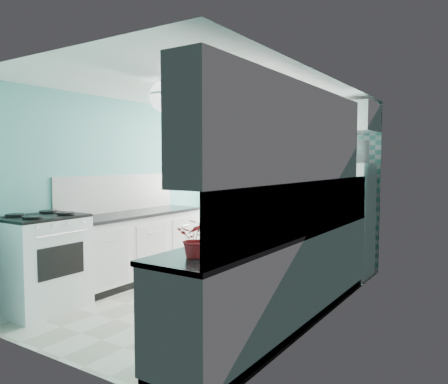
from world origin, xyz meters
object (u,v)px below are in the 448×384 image
Objects in this scene: ceiling_light at (166,96)px; fridge at (345,219)px; stove at (42,261)px; potted_plant at (196,238)px; microwave at (346,152)px; sink at (322,220)px; fruit_bowl at (208,250)px.

ceiling_light reaches higher than fridge.
stove is 2.49m from potted_plant.
potted_plant is 3.74m from microwave.
ceiling_light reaches higher than microwave.
fridge reaches higher than potted_plant.
ceiling_light reaches higher than stove.
fridge is (1.11, 2.60, -1.52)m from ceiling_light.
fridge is at bearing 94.20° from sink.
potted_plant is at bearing -90.62° from sink.
microwave is at bearing 57.04° from stove.
sink is at bearing 50.44° from ceiling_light.
sink is (0.09, -1.15, 0.13)m from fridge.
microwave is (0.00, 0.00, 0.97)m from fridge.
sink is 2.53m from potted_plant.
fridge is 3.52m from fruit_bowl.
microwave is (1.11, 2.60, -0.55)m from ceiling_light.
sink is (1.20, 1.46, -1.39)m from ceiling_light.
stove is at bearing -138.60° from sink.
fridge is at bearing 91.47° from fruit_bowl.
fridge is 1.57× the size of stove.
potted_plant is (-0.00, -2.52, 0.15)m from sink.
potted_plant reaches higher than stove.
ceiling_light is at bearing -130.08° from sink.
microwave is at bearing 94.18° from sink.
stove is 2.45m from fruit_bowl.
potted_plant is 0.50× the size of microwave.
potted_plant is at bearing -6.70° from stove.
potted_plant is (1.20, -1.07, -1.24)m from ceiling_light.
potted_plant is at bearing -88.65° from fridge.
stove is at bearing 171.32° from potted_plant.
microwave is (-0.09, 1.15, 0.84)m from sink.
ceiling_light is 2.02m from fruit_bowl.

